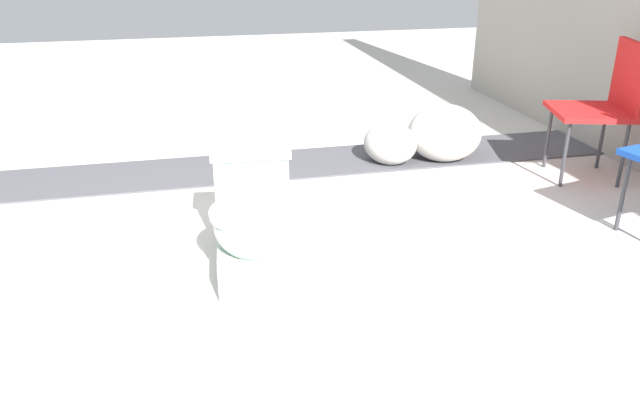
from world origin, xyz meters
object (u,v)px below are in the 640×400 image
(folding_chair_left, at_px, (610,97))
(boulder_near, at_px, (390,144))
(toilet, at_px, (255,223))
(boulder_far, at_px, (444,133))

(folding_chair_left, bearing_deg, boulder_near, -8.78)
(boulder_near, bearing_deg, toilet, -41.36)
(folding_chair_left, xyz_separation_m, boulder_near, (-0.53, -1.18, -0.37))
(folding_chair_left, bearing_deg, boulder_far, -17.01)
(toilet, distance_m, folding_chair_left, 2.34)
(folding_chair_left, bearing_deg, toilet, 31.92)
(boulder_near, bearing_deg, folding_chair_left, 65.82)
(toilet, distance_m, boulder_far, 1.84)
(boulder_near, bearing_deg, boulder_far, 87.43)
(toilet, relative_size, folding_chair_left, 0.79)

